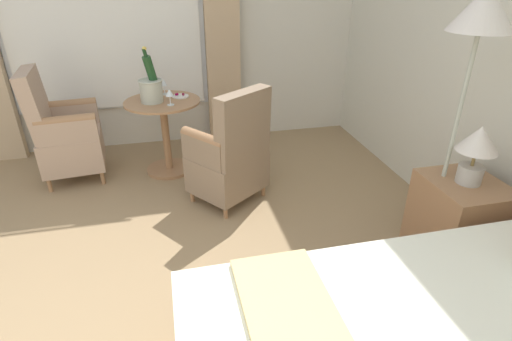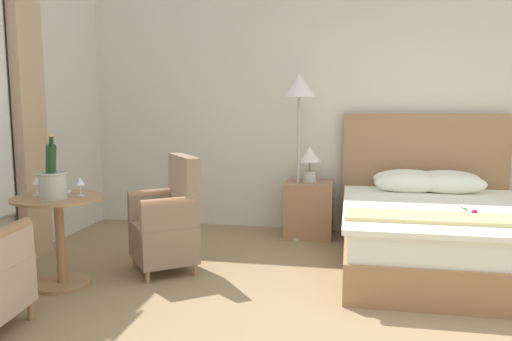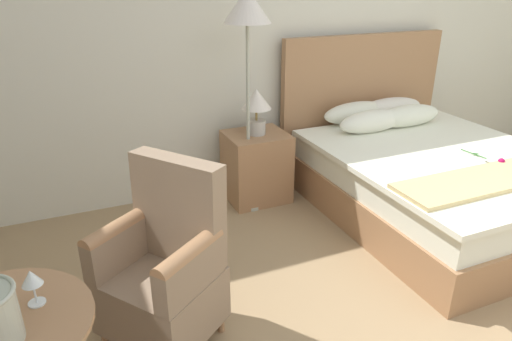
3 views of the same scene
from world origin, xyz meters
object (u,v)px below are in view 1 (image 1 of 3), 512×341
Objects in this scene: armchair_by_window at (231,156)px; wine_glass_near_bucket at (170,93)px; side_table_round at (165,130)px; nightstand at (457,221)px; floor_lamp_brass at (478,34)px; champagne_bucket at (151,87)px; wine_glass_near_edge at (164,84)px; bedside_lamp at (477,147)px; snack_plate at (180,96)px; armchair_facing_bed at (64,134)px.

wine_glass_near_bucket is at bearing -141.48° from armchair_by_window.
armchair_by_window reaches higher than side_table_round.
nightstand is 0.34× the size of floor_lamp_brass.
armchair_by_window is (0.69, 0.59, -0.44)m from champagne_bucket.
champagne_bucket is 0.25m from wine_glass_near_edge.
bedside_lamp is 2.43m from wine_glass_near_bucket.
nightstand is 2.69m from champagne_bucket.
nightstand is at bearing 50.55° from armchair_by_window.
wine_glass_near_edge is 0.95× the size of snack_plate.
side_table_round is at bearing 101.12° from champagne_bucket.
champagne_bucket reaches higher than snack_plate.
floor_lamp_brass is at bearing -140.75° from nightstand.
armchair_by_window is (-1.10, -1.34, -0.42)m from bedside_lamp.
wine_glass_near_bucket is (-1.54, -1.69, -0.66)m from floor_lamp_brass.
nightstand is 0.83× the size of side_table_round.
snack_plate is at bearing -138.37° from bedside_lamp.
wine_glass_near_edge is at bearing 152.27° from champagne_bucket.
champagne_bucket is 0.93m from armchair_facing_bed.
wine_glass_near_bucket is 0.27m from snack_plate.
bedside_lamp is 0.38× the size of armchair_by_window.
nightstand is 2.59m from side_table_round.
champagne_bucket is (0.02, -0.08, 0.43)m from side_table_round.
champagne_bucket is 0.47× the size of armchair_facing_bed.
wine_glass_near_edge is 0.14× the size of armchair_facing_bed.
armchair_facing_bed is (-0.78, -1.43, 0.02)m from armchair_by_window.
snack_plate is (-0.24, 0.10, -0.10)m from wine_glass_near_bucket.
bedside_lamp reaches higher than snack_plate.
armchair_facing_bed is at bearing -94.53° from side_table_round.
wine_glass_near_bucket reaches higher than nightstand.
wine_glass_near_edge is at bearing -152.03° from armchair_by_window.
side_table_round is at bearing -64.28° from snack_plate.
champagne_bucket is 3.41× the size of wine_glass_near_bucket.
bedside_lamp is at bearing 47.09° from wine_glass_near_bucket.
bedside_lamp reaches higher than wine_glass_near_bucket.
bedside_lamp is 0.53× the size of side_table_round.
snack_plate is at bearing 50.44° from wine_glass_near_edge.
floor_lamp_brass is at bearing -140.74° from bedside_lamp.
champagne_bucket is (-1.68, -1.84, -0.63)m from floor_lamp_brass.
armchair_by_window is (0.90, 0.48, -0.40)m from wine_glass_near_edge.
champagne_bucket reaches higher than bedside_lamp.
snack_plate reaches higher than nightstand.
bedside_lamp is 0.36× the size of armchair_facing_bed.
champagne_bucket reaches higher than nightstand.
champagne_bucket is (-1.79, -1.93, 0.01)m from bedside_lamp.
floor_lamp_brass is 1.67× the size of armchair_facing_bed.
bedside_lamp is at bearing 180.00° from nightstand.
armchair_facing_bed is at bearing -118.53° from armchair_by_window.
wine_glass_near_edge is at bearing -137.78° from bedside_lamp.
snack_plate is at bearing 115.72° from side_table_round.
floor_lamp_brass is at bearing 47.59° from wine_glass_near_bucket.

